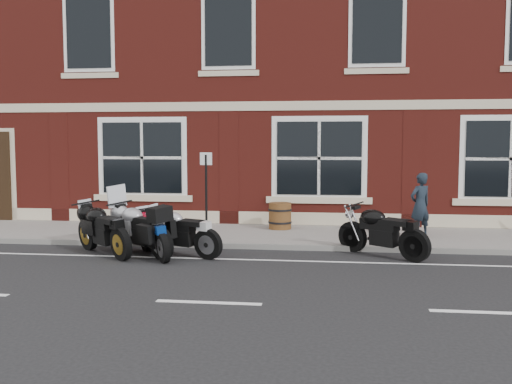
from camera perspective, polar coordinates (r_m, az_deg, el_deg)
ground at (r=11.56m, az=-1.65°, el=-6.97°), size 80.00×80.00×0.00m
sidewalk at (r=14.47m, az=0.18°, el=-4.32°), size 30.00×3.00×0.12m
kerb at (r=12.92m, az=-0.68°, el=-5.43°), size 30.00×0.16×0.12m
pub_building at (r=22.05m, az=2.66°, el=14.33°), size 24.00×12.00×12.00m
moto_touring_silver at (r=12.49m, az=-11.58°, el=-3.40°), size 1.83×1.49×1.46m
moto_sport_red at (r=12.18m, az=-10.13°, el=-3.99°), size 1.18×1.72×0.89m
moto_sport_black at (r=12.61m, az=-14.97°, el=-3.47°), size 1.76×1.60×1.01m
moto_sport_silver at (r=12.19m, az=-7.64°, el=-3.80°), size 1.96×0.99×0.94m
moto_naked_black at (r=12.28m, az=12.43°, el=-3.68°), size 1.80×1.49×0.99m
pedestrian_left at (r=14.27m, az=16.10°, el=-1.25°), size 0.68×0.62×1.55m
barrel_planter at (r=15.08m, az=2.41°, el=-2.40°), size 0.62×0.62×0.69m
parking_sign at (r=13.28m, az=-5.00°, el=0.23°), size 0.29×0.05×2.05m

